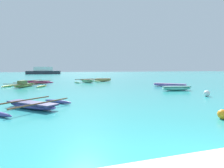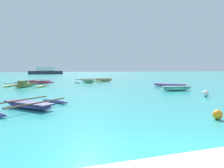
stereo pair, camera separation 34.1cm
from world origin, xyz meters
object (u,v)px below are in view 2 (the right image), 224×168
at_px(moored_boat_4, 88,81).
at_px(distant_ferry, 46,71).
at_px(moored_boat_0, 25,85).
at_px(moored_boat_1, 170,85).
at_px(moored_boat_5, 104,80).
at_px(moored_boat_3, 39,82).
at_px(moored_boat_6, 176,88).
at_px(mooring_buoy_0, 206,94).
at_px(moored_boat_2, 29,105).
at_px(mooring_buoy_1, 218,115).

relative_size(moored_boat_4, distant_ferry, 0.32).
relative_size(moored_boat_0, moored_boat_4, 1.21).
bearing_deg(moored_boat_0, distant_ferry, 23.30).
xyz_separation_m(moored_boat_1, moored_boat_5, (-4.63, 10.50, 0.08)).
xyz_separation_m(moored_boat_4, distant_ferry, (-6.49, 48.41, 0.81)).
bearing_deg(moored_boat_5, moored_boat_3, -168.59).
xyz_separation_m(moored_boat_0, moored_boat_6, (13.34, -7.96, -0.02)).
xyz_separation_m(moored_boat_3, moored_boat_4, (6.55, -0.18, 0.04)).
relative_size(moored_boat_3, moored_boat_5, 1.66).
bearing_deg(moored_boat_5, mooring_buoy_0, -79.00).
distance_m(moored_boat_1, moored_boat_3, 16.61).
height_order(moored_boat_0, moored_boat_4, moored_boat_0).
xyz_separation_m(moored_boat_2, mooring_buoy_0, (11.52, 0.78, 0.04)).
bearing_deg(moored_boat_3, moored_boat_1, 7.29).
distance_m(moored_boat_0, mooring_buoy_0, 17.63).
distance_m(moored_boat_2, moored_boat_5, 20.72).
xyz_separation_m(mooring_buoy_1, distant_ferry, (-7.55, 70.04, 0.87)).
bearing_deg(moored_boat_6, moored_boat_0, 158.65).
bearing_deg(moored_boat_6, mooring_buoy_1, -106.99).
bearing_deg(moored_boat_2, mooring_buoy_0, 51.19).
bearing_deg(distant_ferry, moored_boat_1, -76.41).
height_order(moored_boat_4, mooring_buoy_0, moored_boat_4).
bearing_deg(moored_boat_2, moored_boat_5, 111.87).
relative_size(moored_boat_0, mooring_buoy_1, 12.21).
height_order(moored_boat_2, moored_boat_6, moored_boat_6).
xyz_separation_m(moored_boat_6, mooring_buoy_1, (-4.58, -9.19, -0.03)).
relative_size(moored_boat_0, moored_boat_5, 1.80).
distance_m(moored_boat_4, moored_boat_6, 13.66).
height_order(moored_boat_3, moored_boat_5, moored_boat_5).
height_order(moored_boat_3, distant_ferry, distant_ferry).
bearing_deg(mooring_buoy_1, moored_boat_4, 92.81).
xyz_separation_m(moored_boat_2, moored_boat_4, (6.17, 17.11, 0.07)).
height_order(moored_boat_4, moored_boat_6, moored_boat_4).
distance_m(moored_boat_1, moored_boat_6, 3.94).
height_order(moored_boat_2, distant_ferry, distant_ferry).
relative_size(moored_boat_1, mooring_buoy_0, 7.49).
bearing_deg(moored_boat_0, moored_boat_5, -35.16).
bearing_deg(moored_boat_4, mooring_buoy_1, -19.04).
bearing_deg(mooring_buoy_0, distant_ferry, 100.36).
height_order(moored_boat_1, distant_ferry, distant_ferry).
relative_size(moored_boat_2, mooring_buoy_0, 9.55).
distance_m(moored_boat_2, moored_boat_3, 17.29).
bearing_deg(moored_boat_4, moored_boat_0, -81.66).
bearing_deg(moored_boat_2, moored_boat_1, 78.57).
height_order(moored_boat_2, mooring_buoy_1, mooring_buoy_1).
height_order(moored_boat_0, moored_boat_2, moored_boat_0).
relative_size(moored_boat_2, mooring_buoy_1, 10.83).
bearing_deg(mooring_buoy_1, moored_boat_3, 109.23).
relative_size(moored_boat_0, distant_ferry, 0.39).
xyz_separation_m(moored_boat_4, mooring_buoy_1, (1.06, -21.64, -0.05)).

